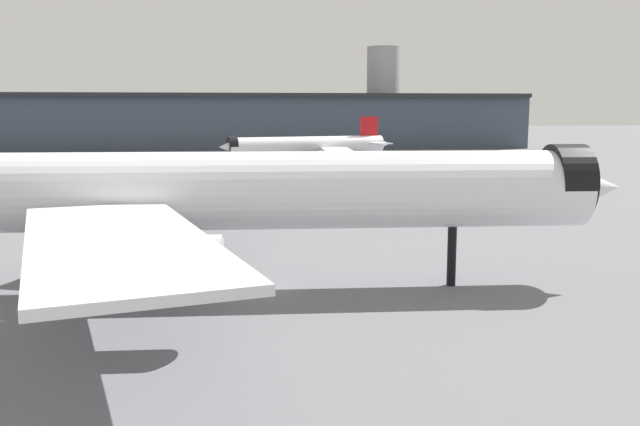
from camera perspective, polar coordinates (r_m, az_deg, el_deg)
The scene contains 5 objects.
ground at distance 46.89m, azimuth -5.85°, elevation -6.35°, with size 900.00×900.00×0.00m, color slate.
airliner_near_gate at distance 45.74m, azimuth -8.84°, elevation 1.68°, with size 55.76×50.92×15.07m.
airliner_far_taxiway at distance 141.93m, azimuth -0.95°, elevation 5.64°, with size 37.49×33.55×10.61m.
terminal_building at distance 220.00m, azimuth -11.36°, elevation 7.61°, with size 218.14×33.23×31.96m.
baggage_cart_trailing at distance 76.76m, azimuth 0.20°, elevation 0.31°, with size 2.80×2.59×1.82m.
Camera 1 is at (-0.76, -45.30, 12.10)m, focal length 38.31 mm.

